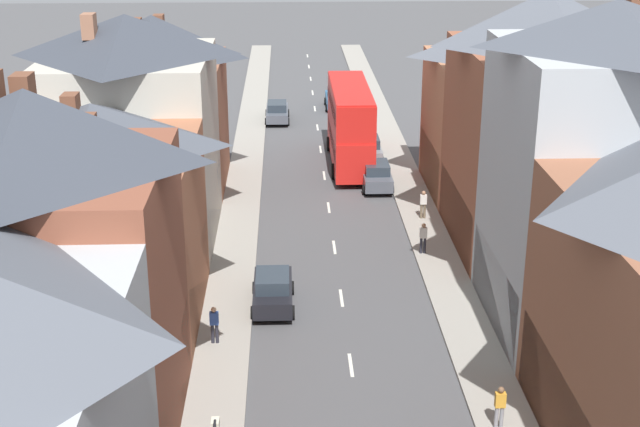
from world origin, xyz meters
TOP-DOWN VIEW (x-y plane):
  - pavement_left at (-5.10, 38.00)m, footprint 2.20×104.00m
  - pavement_right at (5.10, 38.00)m, footprint 2.20×104.00m
  - centre_line_dashes at (0.00, 36.00)m, footprint 0.14×97.80m
  - terrace_row_left at (-10.18, 16.35)m, footprint 8.00×56.67m
  - double_decker_bus_lead at (1.79, 44.34)m, footprint 2.74×10.80m
  - car_near_blue at (-3.10, 55.94)m, footprint 1.90×4.43m
  - car_parked_right_a at (3.10, 39.46)m, footprint 1.90×4.23m
  - car_mid_black at (-3.10, 23.23)m, footprint 1.90×4.03m
  - car_parked_left_b at (1.80, 60.08)m, footprint 1.90×3.97m
  - car_far_grey at (3.10, 45.42)m, footprint 1.90×4.19m
  - pedestrian_mid_left at (4.76, 13.35)m, footprint 0.36×0.22m
  - pedestrian_mid_right at (-5.43, 19.78)m, footprint 0.36×0.22m
  - pedestrian_far_left at (4.42, 28.74)m, footprint 0.36×0.22m
  - pedestrian_far_right at (5.15, 33.71)m, footprint 0.36×0.22m

SIDE VIEW (x-z plane):
  - centre_line_dashes at x=0.00m, z-range 0.00..0.01m
  - pavement_left at x=-5.10m, z-range 0.00..0.14m
  - pavement_right at x=5.10m, z-range 0.00..0.14m
  - car_near_blue at x=-3.10m, z-range 0.01..1.59m
  - car_far_grey at x=3.10m, z-range 0.01..1.63m
  - car_mid_black at x=-3.10m, z-range 0.00..1.66m
  - car_parked_right_a at x=3.10m, z-range 0.01..1.67m
  - car_parked_left_b at x=1.80m, z-range 0.00..1.71m
  - pedestrian_mid_left at x=4.76m, z-range 0.23..1.84m
  - pedestrian_mid_right at x=-5.43m, z-range 0.23..1.84m
  - pedestrian_far_left at x=4.42m, z-range 0.23..1.84m
  - pedestrian_far_right at x=5.15m, z-range 0.23..1.84m
  - double_decker_bus_lead at x=1.79m, z-range 0.17..5.47m
  - terrace_row_left at x=-10.18m, z-range -0.76..11.69m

